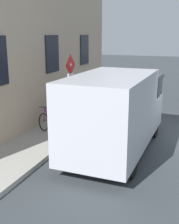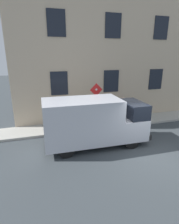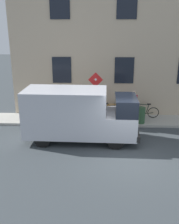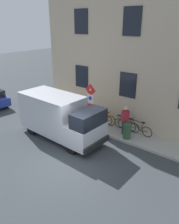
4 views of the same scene
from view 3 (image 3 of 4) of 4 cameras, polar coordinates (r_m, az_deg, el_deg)
The scene contains 11 objects.
ground_plane at distance 11.29m, azimuth 9.32°, elevation -9.77°, with size 80.00×80.00×0.00m, color #373E42.
sidewalk_slab at distance 15.16m, azimuth 7.46°, elevation -1.85°, with size 1.76×15.13×0.14m, color #A8A69C.
building_facade at distance 15.47m, azimuth 7.74°, elevation 15.05°, with size 0.75×13.13×8.82m.
sign_post_stacked at distance 13.91m, azimuth 1.32°, elevation 4.09°, with size 0.15×0.56×2.71m.
delivery_van at distance 12.28m, azimuth -2.46°, elevation -0.37°, with size 2.14×5.38×2.50m.
bicycle_black at distance 15.48m, azimuth 11.85°, elevation 0.07°, with size 0.46×1.71×0.89m.
bicycle_blue at distance 15.36m, azimuth 8.82°, elevation 0.11°, with size 0.46×1.71×0.89m.
bicycle_orange at distance 15.29m, azimuth 5.76°, elevation 0.15°, with size 0.46×1.71×0.89m.
bicycle_purple at distance 15.26m, azimuth 2.67°, elevation 0.19°, with size 0.46×1.71×0.89m.
pedestrian at distance 14.78m, azimuth 9.60°, elevation 1.61°, with size 0.48×0.44×1.72m.
litter_bin at distance 14.60m, azimuth 11.23°, elevation -0.69°, with size 0.44×0.44×0.90m, color #2D5133.
Camera 3 is at (-9.87, 1.42, 5.30)m, focal length 41.73 mm.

